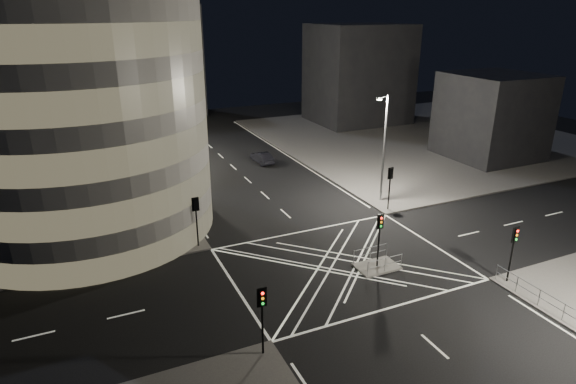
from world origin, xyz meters
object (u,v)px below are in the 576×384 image
street_lamp_right_far (384,145)px  street_lamp_left_far (138,119)px  traffic_signal_fl (196,213)px  traffic_signal_nl (262,309)px  central_island (377,267)px  traffic_signal_fr (390,181)px  traffic_signal_island (380,231)px  street_lamp_left_near (170,162)px  traffic_signal_nr (514,244)px  sedan (262,157)px

street_lamp_right_far → street_lamp_left_far: bearing=131.9°
traffic_signal_fl → traffic_signal_nl: size_ratio=1.00×
central_island → traffic_signal_fr: traffic_signal_fr is taller
traffic_signal_island → street_lamp_right_far: size_ratio=0.40×
traffic_signal_nl → street_lamp_left_near: (-0.64, 18.80, 2.63)m
traffic_signal_nr → traffic_signal_nl: bearing=180.0°
street_lamp_left_near → central_island: bearing=-49.7°
traffic_signal_fr → traffic_signal_nr: (0.00, -13.60, 0.00)m
traffic_signal_fl → street_lamp_right_far: (18.24, 2.20, 2.63)m
traffic_signal_fr → street_lamp_left_far: 29.63m
traffic_signal_island → street_lamp_left_near: bearing=130.3°
traffic_signal_nr → street_lamp_left_near: size_ratio=0.40×
traffic_signal_island → street_lamp_right_far: bearing=54.7°
traffic_signal_fl → traffic_signal_fr: bearing=0.0°
street_lamp_right_far → traffic_signal_nr: bearing=-92.3°
traffic_signal_nl → central_island: bearing=26.1°
street_lamp_right_far → traffic_signal_nl: bearing=-139.1°
traffic_signal_fr → traffic_signal_nr: size_ratio=1.00×
traffic_signal_fr → traffic_signal_nr: same height
sedan → central_island: bearing=82.5°
street_lamp_left_near → street_lamp_left_far: (0.00, 18.00, 0.00)m
street_lamp_left_far → sedan: bearing=-20.2°
traffic_signal_nl → traffic_signal_island: same height
street_lamp_right_far → sedan: 17.84m
central_island → traffic_signal_nr: (6.80, -5.30, 2.84)m
traffic_signal_fl → street_lamp_right_far: 18.55m
traffic_signal_nl → street_lamp_left_near: 18.99m
traffic_signal_fr → street_lamp_left_far: (-18.24, 23.20, 2.63)m
traffic_signal_nr → street_lamp_left_near: 26.32m
traffic_signal_fl → traffic_signal_nl: 13.60m
traffic_signal_nr → traffic_signal_island: bearing=142.1°
traffic_signal_fl → street_lamp_left_near: 5.86m
traffic_signal_island → street_lamp_right_far: street_lamp_right_far is taller
traffic_signal_island → street_lamp_left_far: street_lamp_left_far is taller
traffic_signal_fr → traffic_signal_island: bearing=-129.3°
central_island → traffic_signal_fr: 11.10m
central_island → sedan: bearing=86.4°
street_lamp_left_near → sedan: street_lamp_left_near is taller
traffic_signal_fl → traffic_signal_nr: bearing=-37.7°
traffic_signal_nl → sedan: size_ratio=0.99×
central_island → street_lamp_right_far: size_ratio=0.30×
traffic_signal_nl → street_lamp_left_near: size_ratio=0.40×
traffic_signal_nr → traffic_signal_island: same height
traffic_signal_fr → traffic_signal_island: (-6.80, -8.30, 0.00)m
street_lamp_left_far → street_lamp_right_far: (18.87, -21.00, 0.00)m
traffic_signal_nr → sedan: traffic_signal_nr is taller
traffic_signal_nl → street_lamp_left_far: bearing=91.0°
street_lamp_left_far → sedan: 14.80m
traffic_signal_fr → sedan: (-5.12, 18.36, -2.25)m
central_island → traffic_signal_nr: 9.08m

